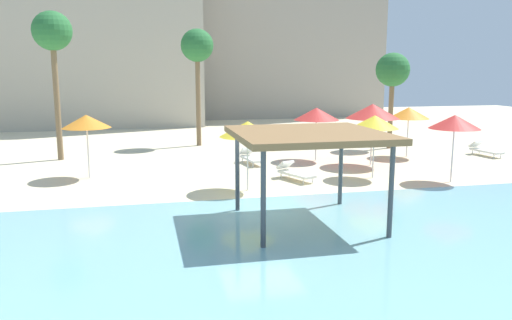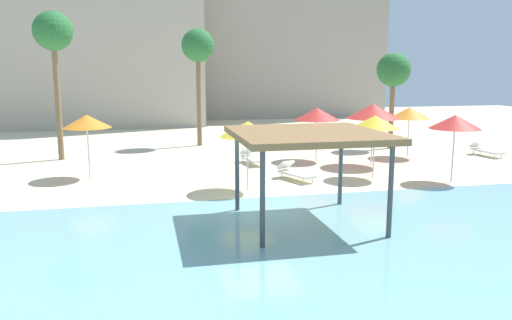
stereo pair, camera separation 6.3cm
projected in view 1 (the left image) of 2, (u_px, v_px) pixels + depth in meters
The scene contains 17 objects.
ground_plane at pixel (261, 211), 16.34m from camera, with size 80.00×80.00×0.00m, color beige.
lagoon_water at pixel (314, 273), 11.30m from camera, with size 44.00×13.50×0.04m, color #7AB7C1.
shade_pavilion at pixel (308, 137), 14.49m from camera, with size 4.20×4.20×2.75m.
beach_umbrella_yellow_0 at pixel (375, 122), 20.85m from camera, with size 1.97×1.97×2.63m.
beach_umbrella_red_1 at pixel (373, 111), 23.53m from camera, with size 2.48×2.48×2.91m.
beach_umbrella_orange_2 at pixel (86, 121), 20.79m from camera, with size 1.98×1.98×2.66m.
beach_umbrella_yellow_4 at pixel (248, 129), 18.64m from camera, with size 2.09×2.09×2.62m.
beach_umbrella_orange_5 at pixel (409, 113), 25.88m from camera, with size 2.10×2.10×2.58m.
beach_umbrella_red_6 at pixel (455, 122), 20.06m from camera, with size 2.02×2.02×2.72m.
beach_umbrella_red_7 at pixel (316, 114), 24.88m from camera, with size 2.23×2.23×2.64m.
lounge_chair_0 at pixel (294, 172), 20.83m from camera, with size 1.28×1.98×0.74m.
lounge_chair_1 at pixel (484, 149), 26.63m from camera, with size 0.88×1.96×0.74m.
lounge_chair_2 at pixel (251, 157), 24.34m from camera, with size 0.88×1.97×0.74m.
palm_tree_0 at pixel (393, 72), 28.43m from camera, with size 1.90×1.90×5.42m.
palm_tree_1 at pixel (52, 35), 24.41m from camera, with size 1.90×1.90×7.28m.
palm_tree_2 at pixel (197, 49), 29.19m from camera, with size 1.90×1.90×6.81m.
hotel_block_1 at pixel (252, 2), 47.90m from camera, with size 23.99×8.11×21.53m, color #9E9384.
Camera 1 is at (-3.64, -15.36, 4.53)m, focal length 35.43 mm.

